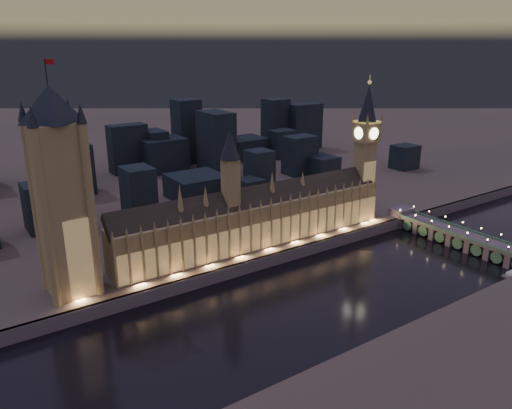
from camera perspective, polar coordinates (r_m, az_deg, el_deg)
ground_plane at (r=289.06m, az=5.41°, el=-10.20°), size 2000.00×2000.00×0.00m
north_bank at (r=744.77m, az=-21.06°, el=6.71°), size 2000.00×960.00×8.00m
embankment_wall at (r=316.33m, az=0.68°, el=-6.68°), size 2000.00×2.50×8.00m
palace_of_westminster at (r=328.77m, az=0.02°, el=-1.48°), size 202.00×22.01×78.00m
victoria_tower at (r=270.66m, az=-21.46°, el=2.16°), size 31.68×31.68×121.26m
elizabeth_tower at (r=380.45m, az=12.43°, el=7.16°), size 18.00×18.00×105.90m
westminster_bridge at (r=378.53m, az=21.81°, el=-3.43°), size 16.56×113.00×15.90m
city_backdrop at (r=496.02m, az=-10.25°, el=5.54°), size 463.74×215.63×80.02m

